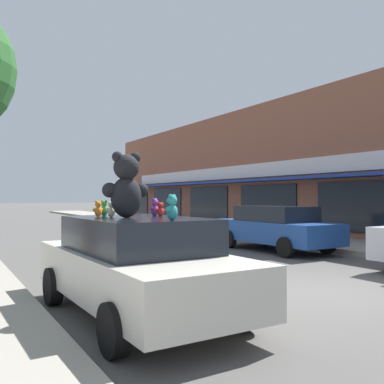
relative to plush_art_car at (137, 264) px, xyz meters
The scene contains 11 objects.
ground_plane 3.56m from the plush_art_car, ahead, with size 260.00×260.00×0.00m, color #514F4C.
storefront_row 20.08m from the plush_art_car, 32.23° to the left, with size 11.71×38.51×6.60m.
plush_art_car is the anchor object (origin of this frame).
teddy_bear_giant 1.19m from the plush_art_car, 159.83° to the left, with size 0.73×0.46×0.99m.
teddy_bear_orange 1.12m from the plush_art_car, 121.27° to the left, with size 0.19×0.13×0.25m.
teddy_bear_green 1.15m from the plush_art_car, 108.96° to the left, with size 0.18×0.18×0.27m.
teddy_bear_purple 1.02m from the plush_art_car, 37.70° to the left, with size 0.21×0.19×0.29m.
teddy_bear_red 0.95m from the plush_art_car, 20.18° to the left, with size 0.17×0.11×0.23m.
teddy_bear_teal 1.27m from the plush_art_car, 83.14° to the right, with size 0.25×0.22×0.35m.
teddy_bear_cream 0.94m from the plush_art_car, 127.52° to the left, with size 0.18×0.13×0.24m.
parked_car_far_center 8.60m from the plush_art_car, 34.94° to the left, with size 1.92×4.59×1.48m.
Camera 1 is at (-6.01, -5.95, 1.79)m, focal length 40.00 mm.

